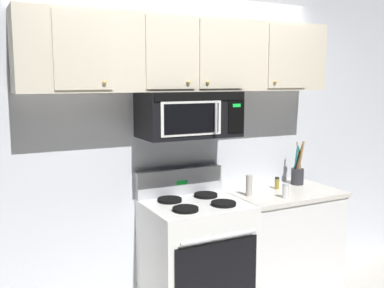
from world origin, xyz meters
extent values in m
cube|color=silver|center=(0.00, 0.79, 1.35)|extent=(5.20, 0.10, 2.70)
cube|color=white|center=(0.00, 0.42, 0.45)|extent=(0.76, 0.64, 0.90)
cube|color=black|center=(0.00, 0.09, 0.44)|extent=(0.67, 0.01, 0.52)
cylinder|color=#B7BABF|center=(0.00, 0.06, 0.74)|extent=(0.61, 0.03, 0.03)
cube|color=#B7BABF|center=(0.00, 0.70, 1.01)|extent=(0.76, 0.07, 0.22)
cube|color=#19D83F|center=(0.00, 0.67, 1.01)|extent=(0.10, 0.00, 0.04)
cylinder|color=black|center=(-0.16, 0.28, 0.91)|extent=(0.19, 0.19, 0.02)
cylinder|color=black|center=(0.16, 0.28, 0.91)|extent=(0.19, 0.19, 0.02)
cylinder|color=black|center=(-0.16, 0.56, 0.91)|extent=(0.19, 0.19, 0.02)
cylinder|color=black|center=(0.16, 0.56, 0.91)|extent=(0.19, 0.19, 0.02)
cube|color=black|center=(0.00, 0.54, 1.57)|extent=(0.76, 0.39, 0.35)
cube|color=black|center=(0.00, 0.35, 1.72)|extent=(0.73, 0.01, 0.06)
cube|color=white|center=(-0.07, 0.35, 1.56)|extent=(0.49, 0.01, 0.25)
cube|color=black|center=(-0.08, 0.34, 1.56)|extent=(0.44, 0.01, 0.22)
cube|color=black|center=(0.30, 0.35, 1.56)|extent=(0.14, 0.01, 0.25)
cube|color=#19D83F|center=(0.30, 0.34, 1.65)|extent=(0.07, 0.00, 0.03)
cylinder|color=#B7BABF|center=(0.11, 0.32, 1.56)|extent=(0.02, 0.02, 0.23)
cube|color=beige|center=(0.00, 0.57, 2.02)|extent=(2.50, 0.33, 0.55)
cube|color=beige|center=(-0.83, 0.40, 2.02)|extent=(0.38, 0.01, 0.51)
sphere|color=tan|center=(-0.70, 0.39, 1.82)|extent=(0.03, 0.03, 0.03)
cube|color=beige|center=(-0.21, 0.40, 2.02)|extent=(0.38, 0.01, 0.51)
sphere|color=tan|center=(-0.08, 0.39, 1.82)|extent=(0.03, 0.03, 0.03)
cube|color=beige|center=(0.21, 0.40, 2.02)|extent=(0.38, 0.01, 0.51)
sphere|color=tan|center=(0.08, 0.39, 1.82)|extent=(0.03, 0.03, 0.03)
cube|color=beige|center=(0.83, 0.40, 2.02)|extent=(0.38, 0.01, 0.51)
sphere|color=tan|center=(0.70, 0.39, 1.82)|extent=(0.03, 0.03, 0.03)
cube|color=silver|center=(0.84, 0.43, 0.43)|extent=(0.90, 0.62, 0.86)
cube|color=beige|center=(0.84, 0.43, 0.88)|extent=(0.93, 0.65, 0.03)
cylinder|color=#2D2D33|center=(1.11, 0.56, 0.97)|extent=(0.11, 0.11, 0.15)
cylinder|color=black|center=(1.13, 0.56, 1.10)|extent=(0.02, 0.06, 0.25)
cylinder|color=olive|center=(1.11, 0.55, 1.12)|extent=(0.08, 0.05, 0.29)
cylinder|color=black|center=(1.08, 0.54, 1.10)|extent=(0.04, 0.05, 0.24)
cylinder|color=#A87A47|center=(1.12, 0.53, 1.14)|extent=(0.05, 0.05, 0.32)
cylinder|color=tan|center=(1.12, 0.56, 1.13)|extent=(0.02, 0.08, 0.31)
cylinder|color=teal|center=(1.11, 0.58, 1.11)|extent=(0.03, 0.05, 0.27)
cylinder|color=white|center=(0.71, 0.23, 0.95)|extent=(0.05, 0.05, 0.10)
cylinder|color=#B7BABF|center=(0.71, 0.23, 1.01)|extent=(0.05, 0.05, 0.02)
cylinder|color=#B7B2A8|center=(0.48, 0.42, 0.99)|extent=(0.05, 0.05, 0.17)
cylinder|color=olive|center=(0.83, 0.50, 0.94)|extent=(0.04, 0.04, 0.09)
cylinder|color=black|center=(0.83, 0.50, 1.00)|extent=(0.04, 0.04, 0.02)
camera|label=1|loc=(-1.52, -2.50, 1.83)|focal=41.42mm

